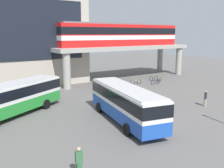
% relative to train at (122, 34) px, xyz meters
% --- Properties ---
extents(ground_plane, '(120.00, 120.00, 0.00)m').
position_rel_train_xyz_m(ground_plane, '(-11.89, -9.99, -7.72)').
color(ground_plane, '#605E5B').
extents(elevated_platform, '(26.00, 6.65, 5.76)m').
position_rel_train_xyz_m(elevated_platform, '(0.19, 0.00, -2.83)').
color(elevated_platform, '#9E9B93').
rests_on(elevated_platform, ground_plane).
extents(train, '(23.58, 2.96, 3.84)m').
position_rel_train_xyz_m(train, '(0.00, 0.00, 0.00)').
color(train, red).
rests_on(train, elevated_platform).
extents(bus_main, '(4.89, 11.33, 3.22)m').
position_rel_train_xyz_m(bus_main, '(-13.36, -18.44, -5.73)').
color(bus_main, '#1E4CB2').
rests_on(bus_main, ground_plane).
extents(bus_secondary, '(10.85, 7.67, 3.22)m').
position_rel_train_xyz_m(bus_secondary, '(-21.03, -10.93, -5.73)').
color(bus_secondary, '#268C33').
rests_on(bus_secondary, ground_plane).
extents(bicycle_red, '(1.78, 0.31, 1.04)m').
position_rel_train_xyz_m(bicycle_red, '(-7.54, -4.49, -7.36)').
color(bicycle_red, black).
rests_on(bicycle_red, ground_plane).
extents(bicycle_green, '(1.78, 0.31, 1.04)m').
position_rel_train_xyz_m(bicycle_green, '(3.52, -4.55, -7.36)').
color(bicycle_green, black).
rests_on(bicycle_green, ground_plane).
extents(bicycle_black, '(1.75, 0.49, 1.04)m').
position_rel_train_xyz_m(bicycle_black, '(-4.44, -4.50, -7.36)').
color(bicycle_black, black).
rests_on(bicycle_black, ground_plane).
extents(bicycle_silver, '(1.68, 0.74, 1.04)m').
position_rel_train_xyz_m(bicycle_silver, '(-1.17, -5.40, -7.36)').
color(bicycle_silver, black).
rests_on(bicycle_silver, ground_plane).
extents(bicycle_blue, '(1.79, 0.07, 1.04)m').
position_rel_train_xyz_m(bicycle_blue, '(1.21, -7.31, -7.36)').
color(bicycle_blue, black).
rests_on(bicycle_blue, ground_plane).
extents(bicycle_orange, '(1.67, 0.77, 1.04)m').
position_rel_train_xyz_m(bicycle_orange, '(3.37, -6.01, -7.36)').
color(bicycle_orange, black).
rests_on(bicycle_orange, ground_plane).
extents(pedestrian_at_kerb, '(0.48, 0.44, 1.77)m').
position_rel_train_xyz_m(pedestrian_at_kerb, '(-3.06, -19.46, -6.89)').
color(pedestrian_at_kerb, gray).
rests_on(pedestrian_at_kerb, ground_plane).
extents(pedestrian_waiting_near_stop, '(0.44, 0.34, 1.75)m').
position_rel_train_xyz_m(pedestrian_waiting_near_stop, '(-21.02, -24.26, -6.90)').
color(pedestrian_waiting_near_stop, '#33663F').
rests_on(pedestrian_waiting_near_stop, ground_plane).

